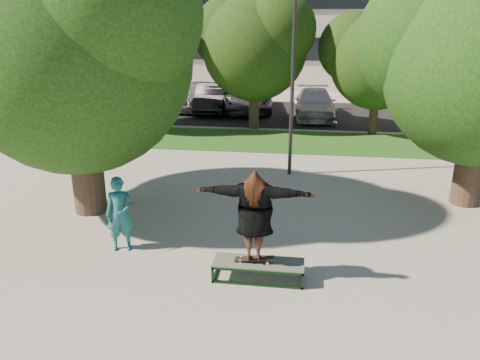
% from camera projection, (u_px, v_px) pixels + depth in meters
% --- Properties ---
extents(ground, '(120.00, 120.00, 0.00)m').
position_uv_depth(ground, '(239.00, 236.00, 11.24)').
color(ground, '#9B948E').
rests_on(ground, ground).
extents(grass_strip, '(30.00, 4.00, 0.02)m').
position_uv_depth(grass_strip, '(294.00, 142.00, 20.01)').
color(grass_strip, '#1E4D16').
rests_on(grass_strip, ground).
extents(asphalt_strip, '(40.00, 8.00, 0.01)m').
position_uv_depth(asphalt_strip, '(280.00, 113.00, 26.23)').
color(asphalt_strip, black).
rests_on(asphalt_strip, ground).
extents(tree_left, '(6.96, 5.95, 7.12)m').
position_uv_depth(tree_left, '(71.00, 41.00, 11.41)').
color(tree_left, '#38281E').
rests_on(tree_left, ground).
extents(bg_tree_left, '(5.28, 4.51, 5.77)m').
position_uv_depth(bg_tree_left, '(131.00, 48.00, 21.29)').
color(bg_tree_left, '#38281E').
rests_on(bg_tree_left, ground).
extents(bg_tree_mid, '(5.76, 4.92, 6.24)m').
position_uv_depth(bg_tree_mid, '(253.00, 41.00, 21.41)').
color(bg_tree_mid, '#38281E').
rests_on(bg_tree_mid, ground).
extents(bg_tree_right, '(5.04, 4.31, 5.43)m').
position_uv_depth(bg_tree_right, '(377.00, 55.00, 20.37)').
color(bg_tree_right, '#38281E').
rests_on(bg_tree_right, ground).
extents(lamppost, '(0.25, 0.15, 6.11)m').
position_uv_depth(lamppost, '(293.00, 79.00, 14.78)').
color(lamppost, '#2D2D30').
rests_on(lamppost, ground).
extents(grind_box, '(1.80, 0.60, 0.38)m').
position_uv_depth(grind_box, '(258.00, 270.00, 9.31)').
color(grind_box, black).
rests_on(grind_box, ground).
extents(skater_rig, '(2.25, 0.65, 1.90)m').
position_uv_depth(skater_rig, '(255.00, 216.00, 8.95)').
color(skater_rig, white).
rests_on(skater_rig, grind_box).
extents(bystander, '(0.71, 0.57, 1.70)m').
position_uv_depth(bystander, '(120.00, 214.00, 10.32)').
color(bystander, '#1B6468').
rests_on(bystander, ground).
extents(car_silver_a, '(2.36, 4.98, 1.64)m').
position_uv_depth(car_silver_a, '(197.00, 95.00, 27.08)').
color(car_silver_a, '#B0B1B5').
rests_on(car_silver_a, asphalt_strip).
extents(car_dark, '(2.02, 4.85, 1.56)m').
position_uv_depth(car_dark, '(212.00, 98.00, 26.51)').
color(car_dark, black).
rests_on(car_dark, asphalt_strip).
extents(car_grey, '(3.62, 6.18, 1.62)m').
position_uv_depth(car_grey, '(246.00, 97.00, 26.71)').
color(car_grey, slate).
rests_on(car_grey, asphalt_strip).
extents(car_silver_b, '(2.33, 5.18, 1.48)m').
position_uv_depth(car_silver_b, '(315.00, 104.00, 24.85)').
color(car_silver_b, silver).
rests_on(car_silver_b, asphalt_strip).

